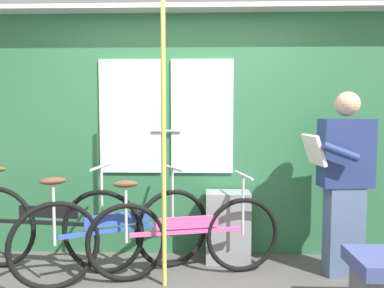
{
  "coord_description": "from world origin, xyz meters",
  "views": [
    {
      "loc": [
        0.17,
        -2.57,
        1.39
      ],
      "look_at": [
        0.07,
        0.68,
        1.13
      ],
      "focal_mm": 35.79,
      "sensor_mm": 36.0,
      "label": 1
    }
  ],
  "objects_px": {
    "trash_bin_by_wall": "(228,226)",
    "bicycle_near_door": "(48,227)",
    "handrail_pole": "(164,141)",
    "bicycle_leaning_behind": "(117,234)",
    "bicycle_by_pole": "(185,236)",
    "passenger_reading_newspaper": "(344,180)"
  },
  "relations": [
    {
      "from": "bicycle_leaning_behind",
      "to": "handrail_pole",
      "type": "distance_m",
      "value": 0.91
    },
    {
      "from": "passenger_reading_newspaper",
      "to": "trash_bin_by_wall",
      "type": "bearing_deg",
      "value": -21.68
    },
    {
      "from": "trash_bin_by_wall",
      "to": "handrail_pole",
      "type": "xyz_separation_m",
      "value": [
        -0.54,
        -0.55,
        0.85
      ]
    },
    {
      "from": "bicycle_leaning_behind",
      "to": "passenger_reading_newspaper",
      "type": "xyz_separation_m",
      "value": [
        1.93,
        0.13,
        0.45
      ]
    },
    {
      "from": "bicycle_by_pole",
      "to": "trash_bin_by_wall",
      "type": "bearing_deg",
      "value": 30.92
    },
    {
      "from": "bicycle_by_pole",
      "to": "trash_bin_by_wall",
      "type": "xyz_separation_m",
      "value": [
        0.38,
        0.37,
        -0.03
      ]
    },
    {
      "from": "bicycle_near_door",
      "to": "bicycle_by_pole",
      "type": "relative_size",
      "value": 1.06
    },
    {
      "from": "bicycle_leaning_behind",
      "to": "bicycle_by_pole",
      "type": "bearing_deg",
      "value": -24.85
    },
    {
      "from": "bicycle_leaning_behind",
      "to": "handrail_pole",
      "type": "xyz_separation_m",
      "value": [
        0.42,
        -0.14,
        0.8
      ]
    },
    {
      "from": "passenger_reading_newspaper",
      "to": "trash_bin_by_wall",
      "type": "height_order",
      "value": "passenger_reading_newspaper"
    },
    {
      "from": "bicycle_near_door",
      "to": "trash_bin_by_wall",
      "type": "distance_m",
      "value": 1.63
    },
    {
      "from": "trash_bin_by_wall",
      "to": "handrail_pole",
      "type": "bearing_deg",
      "value": -134.95
    },
    {
      "from": "bicycle_near_door",
      "to": "bicycle_leaning_behind",
      "type": "bearing_deg",
      "value": -5.08
    },
    {
      "from": "bicycle_near_door",
      "to": "bicycle_leaning_behind",
      "type": "distance_m",
      "value": 0.65
    },
    {
      "from": "bicycle_by_pole",
      "to": "passenger_reading_newspaper",
      "type": "bearing_deg",
      "value": -9.53
    },
    {
      "from": "bicycle_near_door",
      "to": "handrail_pole",
      "type": "bearing_deg",
      "value": -7.67
    },
    {
      "from": "bicycle_leaning_behind",
      "to": "bicycle_by_pole",
      "type": "distance_m",
      "value": 0.58
    },
    {
      "from": "passenger_reading_newspaper",
      "to": "bicycle_by_pole",
      "type": "bearing_deg",
      "value": -1.51
    },
    {
      "from": "handrail_pole",
      "to": "trash_bin_by_wall",
      "type": "bearing_deg",
      "value": 45.05
    },
    {
      "from": "trash_bin_by_wall",
      "to": "bicycle_near_door",
      "type": "bearing_deg",
      "value": -170.1
    },
    {
      "from": "bicycle_near_door",
      "to": "passenger_reading_newspaper",
      "type": "relative_size",
      "value": 1.09
    },
    {
      "from": "bicycle_near_door",
      "to": "handrail_pole",
      "type": "xyz_separation_m",
      "value": [
        1.06,
        -0.27,
        0.78
      ]
    }
  ]
}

